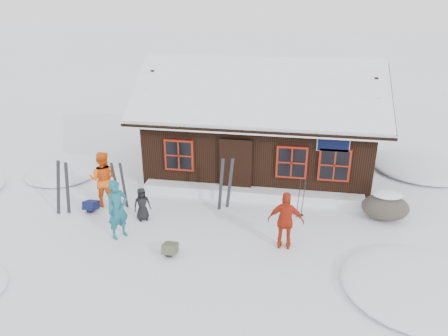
{
  "coord_description": "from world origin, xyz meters",
  "views": [
    {
      "loc": [
        2.84,
        -11.29,
        6.91
      ],
      "look_at": [
        0.62,
        1.69,
        1.3
      ],
      "focal_mm": 35.0,
      "sensor_mm": 36.0,
      "label": 1
    }
  ],
  "objects_px": {
    "skier_crouched": "(142,204)",
    "backpack_blue": "(91,207)",
    "ski_poles": "(301,199)",
    "ski_pair_left": "(63,189)",
    "skier_orange_right": "(286,221)",
    "backpack_olive": "(170,250)",
    "skier_orange_left": "(103,179)",
    "skier_teal": "(118,209)",
    "boulder": "(385,206)"
  },
  "relations": [
    {
      "from": "backpack_blue",
      "to": "skier_orange_right",
      "type": "bearing_deg",
      "value": -8.82
    },
    {
      "from": "skier_orange_left",
      "to": "skier_teal",
      "type": "bearing_deg",
      "value": 117.38
    },
    {
      "from": "backpack_blue",
      "to": "ski_pair_left",
      "type": "bearing_deg",
      "value": -154.67
    },
    {
      "from": "skier_teal",
      "to": "boulder",
      "type": "distance_m",
      "value": 8.22
    },
    {
      "from": "skier_teal",
      "to": "ski_pair_left",
      "type": "bearing_deg",
      "value": 101.51
    },
    {
      "from": "skier_crouched",
      "to": "ski_pair_left",
      "type": "bearing_deg",
      "value": 149.93
    },
    {
      "from": "skier_orange_right",
      "to": "ski_pair_left",
      "type": "relative_size",
      "value": 0.91
    },
    {
      "from": "boulder",
      "to": "skier_orange_left",
      "type": "bearing_deg",
      "value": -176.24
    },
    {
      "from": "ski_pair_left",
      "to": "backpack_olive",
      "type": "distance_m",
      "value": 4.37
    },
    {
      "from": "ski_poles",
      "to": "skier_crouched",
      "type": "bearing_deg",
      "value": -168.6
    },
    {
      "from": "skier_teal",
      "to": "skier_crouched",
      "type": "bearing_deg",
      "value": 19.14
    },
    {
      "from": "skier_teal",
      "to": "backpack_olive",
      "type": "distance_m",
      "value": 1.98
    },
    {
      "from": "skier_crouched",
      "to": "boulder",
      "type": "height_order",
      "value": "skier_crouched"
    },
    {
      "from": "skier_teal",
      "to": "backpack_blue",
      "type": "bearing_deg",
      "value": 84.95
    },
    {
      "from": "ski_pair_left",
      "to": "ski_poles",
      "type": "height_order",
      "value": "ski_pair_left"
    },
    {
      "from": "skier_crouched",
      "to": "backpack_blue",
      "type": "height_order",
      "value": "skier_crouched"
    },
    {
      "from": "backpack_blue",
      "to": "backpack_olive",
      "type": "xyz_separation_m",
      "value": [
        3.25,
        -1.99,
        -0.0
      ]
    },
    {
      "from": "skier_crouched",
      "to": "skier_teal",
      "type": "bearing_deg",
      "value": -138.14
    },
    {
      "from": "skier_teal",
      "to": "backpack_olive",
      "type": "height_order",
      "value": "skier_teal"
    },
    {
      "from": "skier_teal",
      "to": "ski_poles",
      "type": "height_order",
      "value": "skier_teal"
    },
    {
      "from": "skier_orange_right",
      "to": "backpack_olive",
      "type": "bearing_deg",
      "value": 17.58
    },
    {
      "from": "skier_crouched",
      "to": "backpack_blue",
      "type": "relative_size",
      "value": 2.16
    },
    {
      "from": "ski_poles",
      "to": "backpack_olive",
      "type": "bearing_deg",
      "value": -142.22
    },
    {
      "from": "skier_crouched",
      "to": "boulder",
      "type": "xyz_separation_m",
      "value": [
        7.51,
        1.35,
        -0.11
      ]
    },
    {
      "from": "skier_teal",
      "to": "skier_crouched",
      "type": "height_order",
      "value": "skier_teal"
    },
    {
      "from": "ski_poles",
      "to": "backpack_olive",
      "type": "height_order",
      "value": "ski_poles"
    },
    {
      "from": "skier_orange_left",
      "to": "skier_orange_right",
      "type": "bearing_deg",
      "value": 158.28
    },
    {
      "from": "skier_orange_left",
      "to": "ski_poles",
      "type": "height_order",
      "value": "skier_orange_left"
    },
    {
      "from": "boulder",
      "to": "ski_poles",
      "type": "height_order",
      "value": "ski_poles"
    },
    {
      "from": "skier_orange_right",
      "to": "boulder",
      "type": "xyz_separation_m",
      "value": [
        3.04,
        2.19,
        -0.43
      ]
    },
    {
      "from": "ski_pair_left",
      "to": "skier_teal",
      "type": "bearing_deg",
      "value": -23.96
    },
    {
      "from": "skier_crouched",
      "to": "backpack_olive",
      "type": "relative_size",
      "value": 2.23
    },
    {
      "from": "skier_teal",
      "to": "ski_poles",
      "type": "relative_size",
      "value": 1.32
    },
    {
      "from": "skier_teal",
      "to": "ski_poles",
      "type": "xyz_separation_m",
      "value": [
        5.2,
        2.06,
        -0.26
      ]
    },
    {
      "from": "skier_crouched",
      "to": "ski_poles",
      "type": "height_order",
      "value": "ski_poles"
    },
    {
      "from": "skier_orange_left",
      "to": "backpack_blue",
      "type": "bearing_deg",
      "value": 51.76
    },
    {
      "from": "skier_orange_right",
      "to": "skier_crouched",
      "type": "xyz_separation_m",
      "value": [
        -4.47,
        0.85,
        -0.32
      ]
    },
    {
      "from": "skier_crouched",
      "to": "ski_pair_left",
      "type": "height_order",
      "value": "ski_pair_left"
    },
    {
      "from": "skier_orange_left",
      "to": "ski_pair_left",
      "type": "xyz_separation_m",
      "value": [
        -1.0,
        -0.8,
        -0.05
      ]
    },
    {
      "from": "skier_orange_right",
      "to": "backpack_blue",
      "type": "bearing_deg",
      "value": -8.22
    },
    {
      "from": "boulder",
      "to": "skier_crouched",
      "type": "bearing_deg",
      "value": -169.85
    },
    {
      "from": "skier_orange_left",
      "to": "boulder",
      "type": "distance_m",
      "value": 9.12
    },
    {
      "from": "skier_orange_right",
      "to": "ski_poles",
      "type": "bearing_deg",
      "value": -100.86
    },
    {
      "from": "ski_poles",
      "to": "skier_teal",
      "type": "bearing_deg",
      "value": -158.37
    },
    {
      "from": "skier_orange_right",
      "to": "skier_crouched",
      "type": "height_order",
      "value": "skier_orange_right"
    },
    {
      "from": "ski_poles",
      "to": "backpack_olive",
      "type": "xyz_separation_m",
      "value": [
        -3.49,
        -2.71,
        -0.51
      ]
    },
    {
      "from": "boulder",
      "to": "ski_poles",
      "type": "bearing_deg",
      "value": -172.18
    },
    {
      "from": "skier_orange_right",
      "to": "skier_crouched",
      "type": "bearing_deg",
      "value": -9.02
    },
    {
      "from": "ski_poles",
      "to": "backpack_blue",
      "type": "xyz_separation_m",
      "value": [
        -6.75,
        -0.72,
        -0.51
      ]
    },
    {
      "from": "skier_teal",
      "to": "backpack_olive",
      "type": "xyz_separation_m",
      "value": [
        1.71,
        -0.64,
        -0.77
      ]
    }
  ]
}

